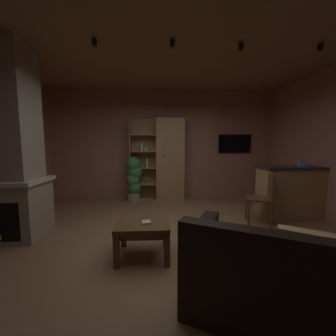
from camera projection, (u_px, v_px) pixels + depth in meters
floor at (169, 240)px, 3.13m from camera, size 5.94×5.32×0.02m
wall_back at (163, 145)px, 5.65m from camera, size 6.06×0.06×2.89m
ceiling at (170, 37)px, 2.82m from camera, size 5.94×5.32×0.02m
window_pane_back at (149, 150)px, 5.61m from camera, size 0.78×0.01×0.88m
stone_fireplace at (8, 153)px, 3.10m from camera, size 0.99×0.78×2.89m
bookshelf_cabinet at (167, 160)px, 5.42m from camera, size 1.39×0.41×2.11m
kitchen_bar_counter at (294, 192)px, 4.08m from camera, size 1.38×0.59×1.02m
tissue_box at (302, 164)px, 3.92m from camera, size 0.14×0.14×0.11m
leather_couch at (286, 284)px, 1.67m from camera, size 1.79×1.50×0.84m
coffee_table at (143, 228)px, 2.65m from camera, size 0.66×0.60×0.46m
table_book_0 at (146, 222)px, 2.57m from camera, size 0.12×0.13×0.02m
dining_chair at (264, 195)px, 3.71m from camera, size 0.53×0.53×0.92m
potted_floor_plant at (134, 177)px, 5.30m from camera, size 0.43×0.42×1.14m
wall_mounted_tv at (235, 144)px, 5.69m from camera, size 0.89×0.06×0.50m
track_light_spot_0 at (6, 39)px, 2.71m from camera, size 0.07×0.07×0.09m
track_light_spot_1 at (94, 42)px, 2.80m from camera, size 0.07×0.07×0.09m
track_light_spot_2 at (172, 44)px, 2.85m from camera, size 0.07×0.07×0.09m
track_light_spot_3 at (241, 47)px, 2.94m from camera, size 0.07×0.07×0.09m
track_light_spot_4 at (320, 47)px, 2.95m from camera, size 0.07×0.07×0.09m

